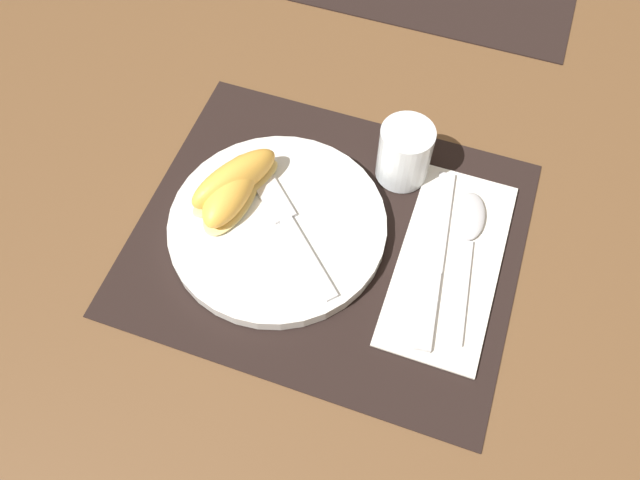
{
  "coord_description": "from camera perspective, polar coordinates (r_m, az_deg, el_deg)",
  "views": [
    {
      "loc": [
        0.11,
        -0.34,
        0.61
      ],
      "look_at": [
        -0.0,
        -0.02,
        0.02
      ],
      "focal_mm": 35.0,
      "sensor_mm": 36.0,
      "label": 1
    }
  ],
  "objects": [
    {
      "name": "napkin",
      "position": [
        0.7,
        11.72,
        -1.97
      ],
      "size": [
        0.11,
        0.24,
        0.0
      ],
      "color": "white",
      "rests_on": "placemat"
    },
    {
      "name": "spoon",
      "position": [
        0.72,
        13.36,
        0.44
      ],
      "size": [
        0.05,
        0.19,
        0.01
      ],
      "color": "silver",
      "rests_on": "napkin"
    },
    {
      "name": "placemat",
      "position": [
        0.71,
        0.76,
        0.36
      ],
      "size": [
        0.43,
        0.36,
        0.0
      ],
      "color": "black",
      "rests_on": "ground_plane"
    },
    {
      "name": "plate",
      "position": [
        0.71,
        -3.89,
        1.32
      ],
      "size": [
        0.25,
        0.25,
        0.02
      ],
      "color": "white",
      "rests_on": "placemat"
    },
    {
      "name": "knife",
      "position": [
        0.7,
        10.47,
        -1.81
      ],
      "size": [
        0.04,
        0.23,
        0.01
      ],
      "color": "silver",
      "rests_on": "napkin"
    },
    {
      "name": "juice_glass",
      "position": [
        0.74,
        7.69,
        7.66
      ],
      "size": [
        0.06,
        0.06,
        0.08
      ],
      "color": "silver",
      "rests_on": "placemat"
    },
    {
      "name": "citrus_wedge_0",
      "position": [
        0.71,
        -7.81,
        5.43
      ],
      "size": [
        0.09,
        0.12,
        0.04
      ],
      "color": "#F4DB84",
      "rests_on": "plate"
    },
    {
      "name": "citrus_wedge_1",
      "position": [
        0.71,
        -8.24,
        4.25
      ],
      "size": [
        0.06,
        0.11,
        0.04
      ],
      "color": "#F4DB84",
      "rests_on": "plate"
    },
    {
      "name": "ground_plane",
      "position": [
        0.71,
        0.76,
        0.28
      ],
      "size": [
        3.0,
        3.0,
        0.0
      ],
      "primitive_type": "plane",
      "color": "brown"
    },
    {
      "name": "fork",
      "position": [
        0.69,
        -2.86,
        1.43
      ],
      "size": [
        0.14,
        0.14,
        0.0
      ],
      "color": "silver",
      "rests_on": "plate"
    }
  ]
}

